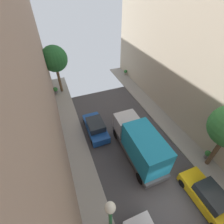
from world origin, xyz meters
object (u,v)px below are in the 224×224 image
Objects in this scene: lamp_post at (111,223)px; parked_car_left_3 at (96,127)px; potted_plant_3 at (56,90)px; potted_plant_5 at (125,72)px; potted_plant_0 at (208,154)px; parked_car_right_2 at (208,197)px; delivery_truck at (140,143)px; street_tree_2 at (54,59)px.

parked_car_left_3 is at bearing 78.37° from lamp_post.
potted_plant_3 is 11.58m from potted_plant_5.
potted_plant_5 is at bearing 89.49° from potted_plant_0.
parked_car_right_2 is at bearing -65.53° from potted_plant_3.
potted_plant_5 is (5.73, 14.75, -1.17)m from delivery_truck.
delivery_truck is 7.58× the size of potted_plant_0.
lamp_post is at bearing -101.63° from parked_car_left_3.
potted_plant_0 is 17.30m from potted_plant_5.
street_tree_2 is at bearing 123.14° from potted_plant_0.
delivery_truck reaches higher than parked_car_left_3.
parked_car_left_3 is 0.66× the size of street_tree_2.
delivery_truck reaches higher than potted_plant_0.
potted_plant_5 is (11.48, 1.49, -0.07)m from potted_plant_3.
parked_car_left_3 is 1.00× the size of parked_car_right_2.
parked_car_right_2 is at bearing -136.15° from potted_plant_0.
delivery_truck is 8.20× the size of potted_plant_5.
potted_plant_3 reaches higher than potted_plant_0.
potted_plant_0 is 19.45m from potted_plant_3.
street_tree_2 reaches higher than potted_plant_5.
potted_plant_3 is at bearing 125.63° from potted_plant_0.
potted_plant_0 is at bearing -24.57° from delivery_truck.
street_tree_2 is 6.79× the size of potted_plant_3.
delivery_truck is at bearing 116.94° from parked_car_right_2.
parked_car_left_3 is 4.82× the size of potted_plant_0.
parked_car_left_3 is 5.12m from delivery_truck.
delivery_truck is at bearing -66.54° from potted_plant_3.
street_tree_2 reaches higher than potted_plant_0.
parked_car_right_2 is 6.06m from delivery_truck.
street_tree_2 reaches higher than parked_car_left_3.
potted_plant_5 is (8.43, 10.53, -0.11)m from parked_car_left_3.
parked_car_right_2 is 0.66× the size of street_tree_2.
potted_plant_5 is 0.13× the size of lamp_post.
potted_plant_3 is (-11.33, 15.81, 0.02)m from potted_plant_0.
lamp_post reaches higher than potted_plant_5.
parked_car_left_3 is 9.54m from potted_plant_3.
street_tree_2 is at bearing -173.50° from potted_plant_5.
lamp_post is (-1.90, -9.23, 3.34)m from parked_car_left_3.
lamp_post reaches higher than parked_car_right_2.
delivery_truck is 15.87m from potted_plant_5.
potted_plant_0 is 0.93× the size of potted_plant_3.
street_tree_2 reaches higher than delivery_truck.
potted_plant_3 is (-0.83, -0.28, -4.16)m from street_tree_2.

